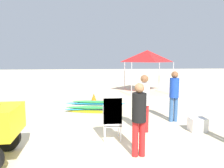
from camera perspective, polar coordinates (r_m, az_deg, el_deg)
ground at (r=5.47m, az=-8.67°, el=-16.71°), size 80.00×80.00×0.00m
stacked_plastic_chairs at (r=5.46m, az=0.11°, el=-8.39°), size 0.48×0.48×1.29m
surfboard_pile at (r=8.57m, az=-5.15°, el=-6.26°), size 2.58×0.83×0.48m
lifeguard_near_left at (r=7.42m, az=16.98°, el=-2.36°), size 0.32×0.32×1.78m
lifeguard_near_right at (r=4.62m, az=7.58°, el=-8.55°), size 0.32×0.32×1.67m
lifeguard_far_right at (r=6.14m, az=8.95°, el=-4.31°), size 0.32×0.32×1.73m
popup_canopy at (r=13.65m, az=9.82°, el=7.69°), size 2.61×2.61×2.78m
traffic_cone_near at (r=8.07m, az=-24.38°, el=-7.62°), size 0.34×0.34×0.49m
traffic_cone_far at (r=10.42m, az=-5.12°, el=-3.89°), size 0.33×0.33×0.47m
cooler_box at (r=6.86m, az=22.85°, el=-10.42°), size 0.49×0.37×0.41m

